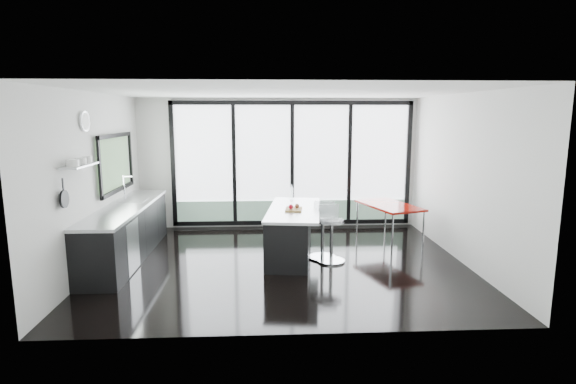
{
  "coord_description": "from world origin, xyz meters",
  "views": [
    {
      "loc": [
        -0.29,
        -7.21,
        2.45
      ],
      "look_at": [
        0.1,
        0.3,
        1.15
      ],
      "focal_mm": 28.0,
      "sensor_mm": 36.0,
      "label": 1
    }
  ],
  "objects": [
    {
      "name": "wall_front",
      "position": [
        0.0,
        -2.5,
        1.4
      ],
      "size": [
        6.0,
        0.0,
        2.8
      ],
      "primitive_type": "cube",
      "color": "silver",
      "rests_on": "ground"
    },
    {
      "name": "red_table",
      "position": [
        2.12,
        1.21,
        0.37
      ],
      "size": [
        1.16,
        1.54,
        0.73
      ],
      "primitive_type": "cube",
      "rotation": [
        0.0,
        0.0,
        0.31
      ],
      "color": "maroon",
      "rests_on": "floor"
    },
    {
      "name": "wall_back",
      "position": [
        0.27,
        2.47,
        1.27
      ],
      "size": [
        6.0,
        0.09,
        2.8
      ],
      "color": "silver",
      "rests_on": "ground"
    },
    {
      "name": "floor",
      "position": [
        0.0,
        0.0,
        0.0
      ],
      "size": [
        6.0,
        5.0,
        0.0
      ],
      "primitive_type": "cube",
      "color": "black",
      "rests_on": "ground"
    },
    {
      "name": "ceiling",
      "position": [
        0.0,
        0.0,
        2.8
      ],
      "size": [
        6.0,
        5.0,
        0.0
      ],
      "primitive_type": "cube",
      "color": "white",
      "rests_on": "wall_back"
    },
    {
      "name": "bar_stool_far",
      "position": [
        0.69,
        0.2,
        0.37
      ],
      "size": [
        0.58,
        0.58,
        0.75
      ],
      "primitive_type": "cylinder",
      "rotation": [
        0.0,
        0.0,
        -0.27
      ],
      "color": "silver",
      "rests_on": "floor"
    },
    {
      "name": "wall_left",
      "position": [
        -2.97,
        0.27,
        1.56
      ],
      "size": [
        0.26,
        5.0,
        2.8
      ],
      "color": "silver",
      "rests_on": "ground"
    },
    {
      "name": "wall_right",
      "position": [
        3.0,
        0.0,
        1.4
      ],
      "size": [
        0.0,
        5.0,
        2.8
      ],
      "primitive_type": "cube",
      "color": "silver",
      "rests_on": "ground"
    },
    {
      "name": "bar_stool_near",
      "position": [
        0.81,
        0.0,
        0.37
      ],
      "size": [
        0.54,
        0.54,
        0.74
      ],
      "primitive_type": "cylinder",
      "rotation": [
        0.0,
        0.0,
        0.19
      ],
      "color": "silver",
      "rests_on": "floor"
    },
    {
      "name": "island",
      "position": [
        0.14,
        0.4,
        0.43
      ],
      "size": [
        1.12,
        2.16,
        1.1
      ],
      "color": "black",
      "rests_on": "floor"
    },
    {
      "name": "counter_cabinets",
      "position": [
        -2.67,
        0.4,
        0.46
      ],
      "size": [
        0.69,
        3.24,
        1.36
      ],
      "color": "black",
      "rests_on": "floor"
    }
  ]
}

